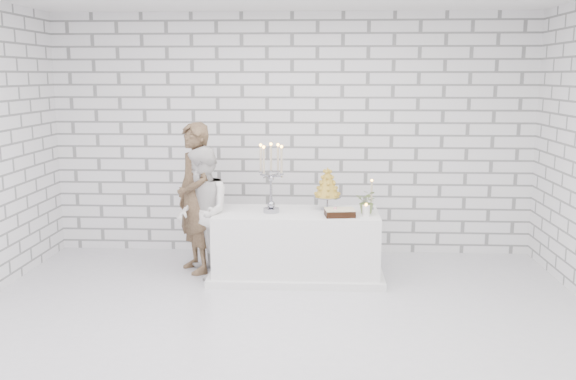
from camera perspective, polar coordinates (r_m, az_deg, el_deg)
The scene contains 12 objects.
ground at distance 5.86m, azimuth -0.76°, elevation -12.16°, with size 6.00×5.00×0.01m, color silver.
wall_back at distance 7.94m, azimuth 0.36°, elevation 4.98°, with size 6.00×0.01×3.00m, color white.
wall_front at distance 3.01m, azimuth -3.84°, elevation -3.91°, with size 6.00×0.01×3.00m, color white.
cake_table at distance 7.08m, azimuth 0.78°, elevation -4.95°, with size 1.80×0.80×0.75m, color white.
groom at distance 7.27m, azimuth -8.39°, elevation -0.73°, with size 0.63×0.41×1.72m, color #413122.
bride at distance 7.09m, azimuth -7.70°, elevation -2.02°, with size 0.71×0.56×1.47m, color white.
candelabra at distance 6.89m, azimuth -1.54°, elevation 1.10°, with size 0.31×0.31×0.77m, color #92939C, non-canonical shape.
croquembouche at distance 7.07m, azimuth 3.56°, elevation 0.15°, with size 0.31×0.31×0.48m, color #A37E21, non-canonical shape.
chocolate_cake at distance 6.78m, azimuth 4.69°, elevation -2.04°, with size 0.31×0.22×0.08m, color black.
pillar_candle at distance 6.81m, azimuth 7.05°, elevation -1.88°, with size 0.08×0.08×0.12m, color white.
extra_taper at distance 7.15m, azimuth 7.53°, elevation -0.48°, with size 0.06×0.06×0.32m, color #C1B192.
flowers at distance 6.94m, azimuth 7.19°, elevation -1.05°, with size 0.24×0.21×0.26m, color #3F6530.
Camera 1 is at (0.35, -5.40, 2.24)m, focal length 39.45 mm.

